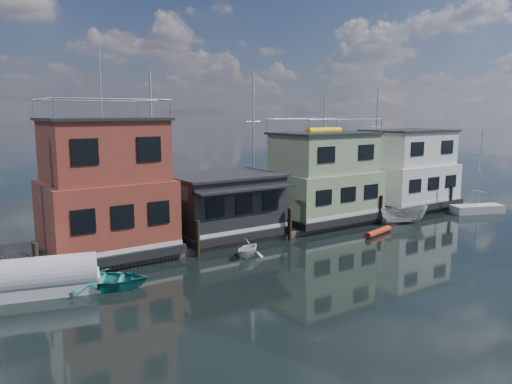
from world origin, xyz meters
TOP-DOWN VIEW (x-y plane):
  - ground at (0.00, 0.00)m, footprint 160.00×160.00m
  - dock at (0.00, 12.00)m, footprint 48.00×5.00m
  - houseboat_red at (-8.50, 12.00)m, footprint 7.40×5.90m
  - houseboat_dark at (-0.50, 11.98)m, footprint 7.40×6.10m
  - houseboat_green at (8.50, 12.00)m, footprint 8.40×5.90m
  - houseboat_white at (18.50, 12.00)m, footprint 8.40×5.90m
  - pilings at (-0.33, 9.20)m, footprint 42.28×0.28m
  - background_masts at (4.76, 18.00)m, footprint 36.40×0.16m
  - tarp_runabout at (-12.80, 7.82)m, footprint 5.06×3.02m
  - red_kayak at (9.00, 6.70)m, footprint 3.11×1.21m
  - motorboat at (13.46, 8.17)m, footprint 3.86×3.21m
  - dinghy_teal at (-10.27, 6.91)m, footprint 5.02×4.59m
  - dinghy_white at (-1.58, 7.43)m, footprint 2.80×2.67m
  - day_sailer at (22.00, 7.26)m, footprint 4.69×3.04m

SIDE VIEW (x-z plane):
  - ground at x=0.00m, z-range 0.00..0.00m
  - dock at x=0.00m, z-range 0.00..0.40m
  - red_kayak at x=9.00m, z-range 0.00..0.45m
  - day_sailer at x=22.00m, z-range -3.10..3.93m
  - dinghy_teal at x=-10.27m, z-range 0.00..0.85m
  - dinghy_white at x=-1.58m, z-range 0.00..1.15m
  - motorboat at x=13.46m, z-range 0.00..1.43m
  - tarp_runabout at x=-12.80m, z-range -0.24..1.68m
  - pilings at x=-0.33m, z-range 0.00..2.20m
  - houseboat_dark at x=-0.50m, z-range 0.39..4.45m
  - houseboat_white at x=18.50m, z-range 0.21..6.87m
  - houseboat_green at x=8.50m, z-range 0.03..7.06m
  - houseboat_red at x=-8.50m, z-range -1.83..10.03m
  - background_masts at x=4.76m, z-range -0.45..11.55m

